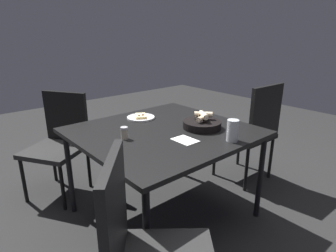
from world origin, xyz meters
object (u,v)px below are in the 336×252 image
at_px(dining_table, 164,136).
at_px(chair_far, 60,138).
at_px(chair_near, 253,128).
at_px(bread_basket, 202,123).
at_px(pizza_plate, 141,117).
at_px(beer_glass, 232,131).
at_px(pepper_shaker, 124,134).
at_px(chair_spare, 144,249).

bearing_deg(dining_table, chair_far, 27.07).
distance_m(chair_near, chair_far, 1.72).
relative_size(bread_basket, chair_near, 0.30).
bearing_deg(chair_near, pizza_plate, 63.63).
distance_m(dining_table, chair_near, 0.98).
height_order(beer_glass, chair_near, chair_near).
distance_m(pepper_shaker, chair_far, 0.88).
distance_m(chair_near, chair_spare, 1.75).
bearing_deg(beer_glass, bread_basket, -8.00).
distance_m(beer_glass, chair_spare, 0.95).
xyz_separation_m(chair_near, chair_far, (0.99, 1.41, -0.03)).
bearing_deg(beer_glass, chair_spare, 105.15).
bearing_deg(beer_glass, dining_table, 23.57).
height_order(dining_table, chair_spare, chair_spare).
xyz_separation_m(bread_basket, beer_glass, (-0.30, 0.04, 0.03)).
distance_m(dining_table, chair_far, 0.99).
relative_size(pizza_plate, chair_spare, 0.24).
distance_m(beer_glass, chair_far, 1.49).
height_order(bread_basket, chair_far, chair_far).
xyz_separation_m(bread_basket, chair_near, (0.03, -0.73, -0.20)).
bearing_deg(chair_near, beer_glass, 113.20).
distance_m(pizza_plate, pepper_shaker, 0.47).
bearing_deg(chair_far, pepper_shaker, -170.92).
xyz_separation_m(dining_table, bread_basket, (-0.15, -0.24, 0.08)).
height_order(chair_far, chair_spare, chair_spare).
bearing_deg(chair_spare, bread_basket, -59.72).
relative_size(pepper_shaker, chair_spare, 0.09).
distance_m(dining_table, bread_basket, 0.30).
bearing_deg(pizza_plate, pepper_shaker, 131.19).
xyz_separation_m(pepper_shaker, chair_spare, (-0.72, 0.38, -0.22)).
relative_size(dining_table, pepper_shaker, 14.24).
bearing_deg(bread_basket, pepper_shaker, 71.83).
bearing_deg(pizza_plate, bread_basket, -157.82).
bearing_deg(chair_far, bread_basket, -146.15).
xyz_separation_m(beer_glass, chair_spare, (-0.24, 0.88, -0.25)).
relative_size(pizza_plate, bread_basket, 0.80).
bearing_deg(chair_far, dining_table, -152.93).
bearing_deg(beer_glass, chair_far, 25.89).
bearing_deg(chair_spare, pepper_shaker, -27.61).
distance_m(pizza_plate, chair_spare, 1.27).
relative_size(pizza_plate, chair_near, 0.24).
distance_m(beer_glass, pepper_shaker, 0.70).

